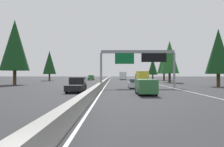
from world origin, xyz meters
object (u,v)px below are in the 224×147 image
at_px(oncoming_far, 91,78).
at_px(conifer_right_mid, 170,57).
at_px(conifer_left_near, 15,45).
at_px(minivan_mid_right, 145,86).
at_px(conifer_right_far, 164,62).
at_px(sedan_near_right, 134,84).
at_px(sign_gantry_overhead, 139,58).
at_px(bus_distant_a, 123,75).
at_px(oncoming_near, 77,85).
at_px(conifer_left_mid, 49,63).
at_px(box_truck_distant_b, 142,77).
at_px(conifer_right_distant, 153,66).
at_px(conifer_right_near, 218,51).

xyz_separation_m(oncoming_far, conifer_right_mid, (-24.10, -23.27, 5.88)).
bearing_deg(conifer_left_near, minivan_mid_right, -133.91).
bearing_deg(conifer_right_far, conifer_left_near, 131.30).
xyz_separation_m(sedan_near_right, oncoming_far, (48.47, 11.63, 0.23)).
relative_size(sign_gantry_overhead, minivan_mid_right, 2.54).
relative_size(bus_distant_a, oncoming_far, 2.05).
height_order(minivan_mid_right, conifer_right_mid, conifer_right_mid).
height_order(sedan_near_right, oncoming_near, oncoming_near).
distance_m(sedan_near_right, conifer_left_mid, 50.00).
bearing_deg(oncoming_near, conifer_right_mid, 148.91).
xyz_separation_m(bus_distant_a, conifer_left_mid, (-15.79, 25.92, 4.54)).
relative_size(sign_gantry_overhead, oncoming_near, 2.26).
distance_m(minivan_mid_right, oncoming_near, 9.18).
height_order(oncoming_far, conifer_right_far, conifer_right_far).
xyz_separation_m(sedan_near_right, box_truck_distant_b, (19.97, -3.65, 0.93)).
xyz_separation_m(conifer_right_mid, conifer_left_mid, (18.29, 37.12, -0.55)).
bearing_deg(oncoming_far, conifer_right_mid, 44.01).
bearing_deg(sign_gantry_overhead, conifer_right_distant, -11.78).
distance_m(sedan_near_right, box_truck_distant_b, 20.32).
distance_m(conifer_right_near, conifer_left_near, 40.37).
relative_size(conifer_right_far, conifer_left_mid, 1.07).
xyz_separation_m(oncoming_far, conifer_right_near, (-44.47, -27.14, 5.43)).
relative_size(conifer_right_mid, conifer_left_mid, 1.09).
height_order(box_truck_distant_b, conifer_right_mid, conifer_right_mid).
distance_m(conifer_right_mid, conifer_left_near, 38.28).
relative_size(conifer_right_near, conifer_left_near, 0.76).
distance_m(bus_distant_a, conifer_right_mid, 36.23).
bearing_deg(conifer_right_near, conifer_right_mid, 10.74).
xyz_separation_m(oncoming_far, conifer_left_mid, (-5.81, 13.84, 5.34)).
relative_size(box_truck_distant_b, oncoming_far, 1.52).
distance_m(minivan_mid_right, oncoming_far, 62.01).
height_order(minivan_mid_right, sedan_near_right, minivan_mid_right).
bearing_deg(conifer_left_near, oncoming_near, -140.23).
relative_size(minivan_mid_right, oncoming_near, 0.89).
height_order(oncoming_near, conifer_right_distant, conifer_right_distant).
height_order(bus_distant_a, oncoming_near, bus_distant_a).
distance_m(conifer_left_near, conifer_left_mid, 31.74).
xyz_separation_m(minivan_mid_right, box_truck_distant_b, (32.38, -3.51, 0.66)).
xyz_separation_m(oncoming_near, conifer_right_distant, (68.33, -21.22, 4.61)).
relative_size(minivan_mid_right, box_truck_distant_b, 0.59).
distance_m(oncoming_near, conifer_right_near, 27.17).
relative_size(minivan_mid_right, conifer_right_distant, 0.55).
bearing_deg(oncoming_far, conifer_left_near, -18.54).
height_order(minivan_mid_right, conifer_left_mid, conifer_left_mid).
distance_m(sign_gantry_overhead, conifer_left_mid, 49.18).
bearing_deg(conifer_right_near, bus_distant_a, 15.46).
distance_m(sign_gantry_overhead, conifer_right_distant, 60.11).
bearing_deg(conifer_left_mid, box_truck_distant_b, -127.93).
xyz_separation_m(conifer_right_near, conifer_right_distant, (56.00, 2.37, -0.82)).
bearing_deg(conifer_left_near, conifer_right_mid, -69.55).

